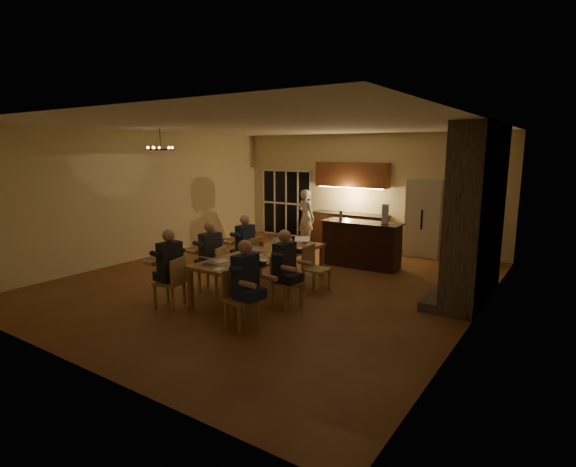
# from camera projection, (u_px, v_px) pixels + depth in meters

# --- Properties ---
(floor) EXTENTS (9.00, 9.00, 0.00)m
(floor) POSITION_uv_depth(u_px,v_px,m) (274.00, 281.00, 9.52)
(floor) COLOR brown
(floor) RESTS_ON ground
(back_wall) EXTENTS (8.00, 0.04, 3.20)m
(back_wall) POSITION_uv_depth(u_px,v_px,m) (365.00, 190.00, 12.92)
(back_wall) COLOR beige
(back_wall) RESTS_ON ground
(left_wall) EXTENTS (0.04, 9.00, 3.20)m
(left_wall) POSITION_uv_depth(u_px,v_px,m) (146.00, 196.00, 11.43)
(left_wall) COLOR beige
(left_wall) RESTS_ON ground
(right_wall) EXTENTS (0.04, 9.00, 3.20)m
(right_wall) POSITION_uv_depth(u_px,v_px,m) (482.00, 224.00, 7.03)
(right_wall) COLOR beige
(right_wall) RESTS_ON ground
(ceiling) EXTENTS (8.00, 9.00, 0.04)m
(ceiling) POSITION_uv_depth(u_px,v_px,m) (273.00, 126.00, 8.93)
(ceiling) COLOR white
(ceiling) RESTS_ON back_wall
(french_doors) EXTENTS (1.86, 0.08, 2.10)m
(french_doors) POSITION_uv_depth(u_px,v_px,m) (286.00, 203.00, 14.46)
(french_doors) COLOR black
(french_doors) RESTS_ON ground
(fireplace) EXTENTS (0.58, 2.50, 3.20)m
(fireplace) POSITION_uv_depth(u_px,v_px,m) (477.00, 213.00, 8.19)
(fireplace) COLOR #62564D
(fireplace) RESTS_ON ground
(kitchenette) EXTENTS (2.24, 0.68, 2.40)m
(kitchenette) POSITION_uv_depth(u_px,v_px,m) (350.00, 204.00, 12.90)
(kitchenette) COLOR brown
(kitchenette) RESTS_ON ground
(refrigerator) EXTENTS (0.90, 0.68, 2.00)m
(refrigerator) POSITION_uv_depth(u_px,v_px,m) (426.00, 218.00, 11.69)
(refrigerator) COLOR beige
(refrigerator) RESTS_ON ground
(dining_table) EXTENTS (1.10, 3.07, 0.75)m
(dining_table) POSITION_uv_depth(u_px,v_px,m) (263.00, 272.00, 8.82)
(dining_table) COLOR #AA7B44
(dining_table) RESTS_ON ground
(bar_island) EXTENTS (1.90, 0.72, 1.08)m
(bar_island) POSITION_uv_depth(u_px,v_px,m) (361.00, 244.00, 10.64)
(bar_island) COLOR black
(bar_island) RESTS_ON ground
(chair_left_near) EXTENTS (0.53, 0.53, 0.89)m
(chair_left_near) POSITION_uv_depth(u_px,v_px,m) (169.00, 282.00, 7.91)
(chair_left_near) COLOR #A58652
(chair_left_near) RESTS_ON ground
(chair_left_mid) EXTENTS (0.55, 0.55, 0.89)m
(chair_left_mid) POSITION_uv_depth(u_px,v_px,m) (212.00, 269.00, 8.79)
(chair_left_mid) COLOR #A58652
(chair_left_mid) RESTS_ON ground
(chair_left_far) EXTENTS (0.47, 0.47, 0.89)m
(chair_left_far) POSITION_uv_depth(u_px,v_px,m) (249.00, 257.00, 9.80)
(chair_left_far) COLOR #A58652
(chair_left_far) RESTS_ON ground
(chair_right_near) EXTENTS (0.53, 0.53, 0.89)m
(chair_right_near) POSITION_uv_depth(u_px,v_px,m) (242.00, 299.00, 7.02)
(chair_right_near) COLOR #A58652
(chair_right_near) RESTS_ON ground
(chair_right_mid) EXTENTS (0.54, 0.54, 0.89)m
(chair_right_mid) POSITION_uv_depth(u_px,v_px,m) (287.00, 281.00, 7.96)
(chair_right_mid) COLOR #A58652
(chair_right_mid) RESTS_ON ground
(chair_right_far) EXTENTS (0.45, 0.45, 0.89)m
(chair_right_far) POSITION_uv_depth(u_px,v_px,m) (317.00, 269.00, 8.81)
(chair_right_far) COLOR #A58652
(chair_right_far) RESTS_ON ground
(person_left_near) EXTENTS (0.66, 0.66, 1.38)m
(person_left_near) POSITION_uv_depth(u_px,v_px,m) (170.00, 268.00, 7.93)
(person_left_near) COLOR #252630
(person_left_near) RESTS_ON ground
(person_right_near) EXTENTS (0.65, 0.65, 1.38)m
(person_right_near) POSITION_uv_depth(u_px,v_px,m) (246.00, 283.00, 7.01)
(person_right_near) COLOR navy
(person_right_near) RESTS_ON ground
(person_left_mid) EXTENTS (0.66, 0.66, 1.38)m
(person_left_mid) POSITION_uv_depth(u_px,v_px,m) (211.00, 256.00, 8.80)
(person_left_mid) COLOR #32373C
(person_left_mid) RESTS_ON ground
(person_right_mid) EXTENTS (0.64, 0.64, 1.38)m
(person_right_mid) POSITION_uv_depth(u_px,v_px,m) (284.00, 268.00, 7.90)
(person_right_mid) COLOR #252630
(person_right_mid) RESTS_ON ground
(person_left_far) EXTENTS (0.60, 0.60, 1.38)m
(person_left_far) POSITION_uv_depth(u_px,v_px,m) (245.00, 246.00, 9.72)
(person_left_far) COLOR navy
(person_left_far) RESTS_ON ground
(standing_person) EXTENTS (0.69, 0.55, 1.64)m
(standing_person) POSITION_uv_depth(u_px,v_px,m) (306.00, 218.00, 12.96)
(standing_person) COLOR silver
(standing_person) RESTS_ON ground
(chandelier) EXTENTS (0.56, 0.56, 0.03)m
(chandelier) POSITION_uv_depth(u_px,v_px,m) (161.00, 150.00, 9.57)
(chandelier) COLOR black
(chandelier) RESTS_ON ceiling
(laptop_a) EXTENTS (0.34, 0.31, 0.23)m
(laptop_a) POSITION_uv_depth(u_px,v_px,m) (212.00, 257.00, 7.98)
(laptop_a) COLOR silver
(laptop_a) RESTS_ON dining_table
(laptop_b) EXTENTS (0.33, 0.29, 0.23)m
(laptop_b) POSITION_uv_depth(u_px,v_px,m) (247.00, 259.00, 7.87)
(laptop_b) COLOR silver
(laptop_b) RESTS_ON dining_table
(laptop_c) EXTENTS (0.35, 0.32, 0.23)m
(laptop_c) POSITION_uv_depth(u_px,v_px,m) (256.00, 246.00, 8.95)
(laptop_c) COLOR silver
(laptop_c) RESTS_ON dining_table
(laptop_d) EXTENTS (0.42, 0.40, 0.23)m
(laptop_d) POSITION_uv_depth(u_px,v_px,m) (273.00, 250.00, 8.52)
(laptop_d) COLOR silver
(laptop_d) RESTS_ON dining_table
(laptop_e) EXTENTS (0.38, 0.36, 0.23)m
(laptop_e) POSITION_uv_depth(u_px,v_px,m) (282.00, 238.00, 9.73)
(laptop_e) COLOR silver
(laptop_e) RESTS_ON dining_table
(laptop_f) EXTENTS (0.42, 0.41, 0.23)m
(laptop_f) POSITION_uv_depth(u_px,v_px,m) (302.00, 240.00, 9.46)
(laptop_f) COLOR silver
(laptop_f) RESTS_ON dining_table
(mug_front) EXTENTS (0.09, 0.09, 0.10)m
(mug_front) POSITION_uv_depth(u_px,v_px,m) (246.00, 255.00, 8.40)
(mug_front) COLOR white
(mug_front) RESTS_ON dining_table
(mug_mid) EXTENTS (0.09, 0.09, 0.10)m
(mug_mid) POSITION_uv_depth(u_px,v_px,m) (286.00, 246.00, 9.16)
(mug_mid) COLOR white
(mug_mid) RESTS_ON dining_table
(mug_back) EXTENTS (0.08, 0.08, 0.10)m
(mug_back) POSITION_uv_depth(u_px,v_px,m) (273.00, 242.00, 9.57)
(mug_back) COLOR white
(mug_back) RESTS_ON dining_table
(redcup_near) EXTENTS (0.09, 0.09, 0.12)m
(redcup_near) POSITION_uv_depth(u_px,v_px,m) (234.00, 268.00, 7.45)
(redcup_near) COLOR #B7140C
(redcup_near) RESTS_ON dining_table
(redcup_mid) EXTENTS (0.09, 0.09, 0.12)m
(redcup_mid) POSITION_uv_depth(u_px,v_px,m) (261.00, 244.00, 9.33)
(redcup_mid) COLOR #B7140C
(redcup_mid) RESTS_ON dining_table
(redcup_far) EXTENTS (0.10, 0.10, 0.12)m
(redcup_far) POSITION_uv_depth(u_px,v_px,m) (305.00, 240.00, 9.77)
(redcup_far) COLOR #B7140C
(redcup_far) RESTS_ON dining_table
(can_silver) EXTENTS (0.07, 0.07, 0.12)m
(can_silver) POSITION_uv_depth(u_px,v_px,m) (240.00, 258.00, 8.18)
(can_silver) COLOR #B2B2B7
(can_silver) RESTS_ON dining_table
(can_cola) EXTENTS (0.07, 0.07, 0.12)m
(can_cola) POSITION_uv_depth(u_px,v_px,m) (294.00, 239.00, 9.91)
(can_cola) COLOR #3F0F0C
(can_cola) RESTS_ON dining_table
(can_right) EXTENTS (0.07, 0.07, 0.12)m
(can_right) POSITION_uv_depth(u_px,v_px,m) (289.00, 251.00, 8.72)
(can_right) COLOR #B2B2B7
(can_right) RESTS_ON dining_table
(plate_near) EXTENTS (0.22, 0.22, 0.02)m
(plate_near) POSITION_uv_depth(u_px,v_px,m) (262.00, 261.00, 8.16)
(plate_near) COLOR white
(plate_near) RESTS_ON dining_table
(plate_left) EXTENTS (0.27, 0.27, 0.02)m
(plate_left) POSITION_uv_depth(u_px,v_px,m) (221.00, 261.00, 8.12)
(plate_left) COLOR white
(plate_left) RESTS_ON dining_table
(plate_far) EXTENTS (0.24, 0.24, 0.02)m
(plate_far) POSITION_uv_depth(u_px,v_px,m) (303.00, 248.00, 9.19)
(plate_far) COLOR white
(plate_far) RESTS_ON dining_table
(notepad) EXTENTS (0.14, 0.20, 0.01)m
(notepad) POSITION_uv_depth(u_px,v_px,m) (219.00, 269.00, 7.58)
(notepad) COLOR white
(notepad) RESTS_ON dining_table
(bar_bottle) EXTENTS (0.08, 0.08, 0.24)m
(bar_bottle) POSITION_uv_depth(u_px,v_px,m) (341.00, 215.00, 10.73)
(bar_bottle) COLOR #99999E
(bar_bottle) RESTS_ON bar_island
(bar_blender) EXTENTS (0.17, 0.17, 0.44)m
(bar_blender) POSITION_uv_depth(u_px,v_px,m) (385.00, 214.00, 10.26)
(bar_blender) COLOR silver
(bar_blender) RESTS_ON bar_island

